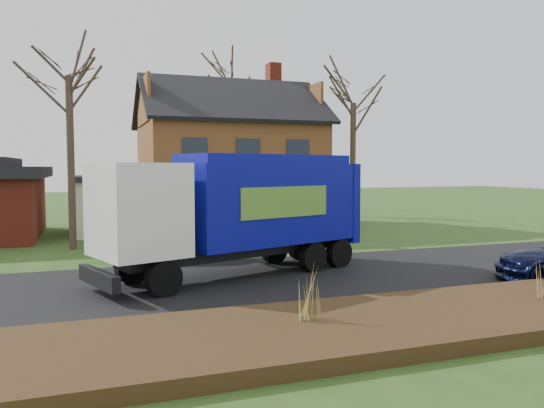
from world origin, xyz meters
name	(u,v)px	position (x,y,z in m)	size (l,w,h in m)	color
ground	(285,279)	(0.00, 0.00, 0.00)	(120.00, 120.00, 0.00)	#264517
road	(285,279)	(0.00, 0.00, 0.01)	(80.00, 7.00, 0.02)	black
mulch_verge	(380,324)	(0.00, -5.30, 0.15)	(80.00, 3.50, 0.30)	black
main_house	(219,153)	(1.49, 13.91, 4.03)	(12.95, 8.95, 9.26)	beige
garbage_truck	(242,206)	(-1.04, 0.94, 2.11)	(8.80, 4.96, 3.65)	black
silver_sedan	(176,234)	(-2.40, 4.89, 0.83)	(1.75, 5.02, 1.65)	#B6B9BF
tree_front_west	(68,50)	(-5.98, 8.12, 7.85)	(3.20, 3.20, 9.52)	#3F2F26
tree_front_east	(354,82)	(7.83, 10.52, 7.68)	(3.40, 3.40, 9.45)	#403526
tree_back	(231,67)	(4.63, 22.98, 10.43)	(3.95, 3.95, 12.52)	#463B2A
grass_clump_mid	(310,294)	(-1.39, -4.98, 0.81)	(0.37, 0.30, 1.02)	olive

